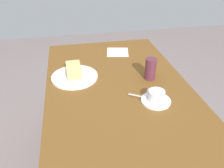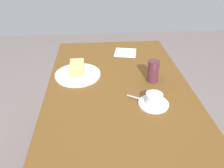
{
  "view_description": "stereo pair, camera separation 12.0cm",
  "coord_description": "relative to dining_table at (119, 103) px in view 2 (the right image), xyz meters",
  "views": [
    {
      "loc": [
        -0.99,
        0.24,
        1.44
      ],
      "look_at": [
        0.01,
        0.04,
        0.79
      ],
      "focal_mm": 36.04,
      "sensor_mm": 36.0,
      "label": 1
    },
    {
      "loc": [
        -1.01,
        0.12,
        1.44
      ],
      "look_at": [
        0.01,
        0.04,
        0.79
      ],
      "focal_mm": 36.04,
      "sensor_mm": 36.0,
      "label": 2
    }
  ],
  "objects": [
    {
      "name": "dining_table",
      "position": [
        0.0,
        0.0,
        0.0
      ],
      "size": [
        1.35,
        0.79,
        0.76
      ],
      "color": "brown",
      "rests_on": "ground_plane"
    },
    {
      "name": "sandwich_plate",
      "position": [
        0.16,
        0.23,
        0.11
      ],
      "size": [
        0.27,
        0.27,
        0.01
      ],
      "primitive_type": "cylinder",
      "color": "white",
      "rests_on": "dining_table"
    },
    {
      "name": "sandwich_front",
      "position": [
        0.17,
        0.23,
        0.14
      ],
      "size": [
        0.14,
        0.08,
        0.06
      ],
      "color": "tan",
      "rests_on": "sandwich_plate"
    },
    {
      "name": "coffee_saucer",
      "position": [
        -0.15,
        -0.15,
        0.1
      ],
      "size": [
        0.15,
        0.15,
        0.01
      ],
      "primitive_type": "cylinder",
      "color": "white",
      "rests_on": "dining_table"
    },
    {
      "name": "coffee_cup",
      "position": [
        -0.15,
        -0.15,
        0.14
      ],
      "size": [
        0.1,
        0.08,
        0.05
      ],
      "color": "white",
      "rests_on": "coffee_saucer"
    },
    {
      "name": "spoon",
      "position": [
        -0.11,
        -0.09,
        0.11
      ],
      "size": [
        0.06,
        0.09,
        0.01
      ],
      "color": "silver",
      "rests_on": "coffee_saucer"
    },
    {
      "name": "napkin",
      "position": [
        0.46,
        -0.09,
        0.1
      ],
      "size": [
        0.18,
        0.18,
        0.0
      ],
      "primitive_type": "cube",
      "rotation": [
        0.0,
        0.0,
        -0.2
      ],
      "color": "white",
      "rests_on": "dining_table"
    },
    {
      "name": "drinking_glass",
      "position": [
        0.07,
        -0.2,
        0.16
      ],
      "size": [
        0.06,
        0.06,
        0.13
      ],
      "primitive_type": "cylinder",
      "color": "#572635",
      "rests_on": "dining_table"
    }
  ]
}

